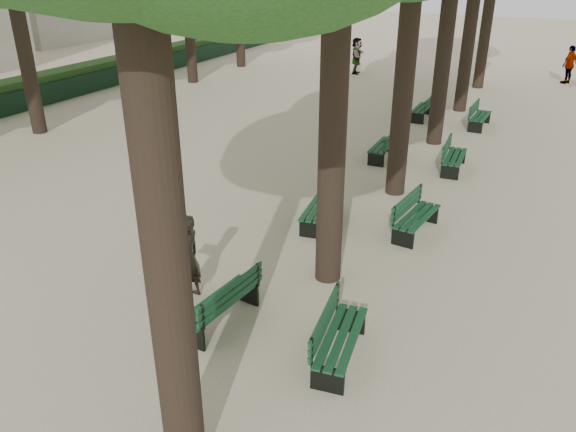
% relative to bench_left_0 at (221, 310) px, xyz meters
% --- Properties ---
extents(ground, '(120.00, 120.00, 0.00)m').
position_rel_bench_left_0_xyz_m(ground, '(-0.37, -0.71, -0.27)').
color(ground, beige).
rests_on(ground, ground).
extents(bench_left_0, '(0.77, 1.85, 0.92)m').
position_rel_bench_left_0_xyz_m(bench_left_0, '(0.00, 0.00, 0.00)').
color(bench_left_0, black).
rests_on(bench_left_0, ground).
extents(bench_left_1, '(0.80, 1.86, 0.92)m').
position_rel_bench_left_0_xyz_m(bench_left_1, '(-0.00, 4.53, 0.00)').
color(bench_left_1, black).
rests_on(bench_left_1, ground).
extents(bench_left_2, '(0.58, 1.80, 0.92)m').
position_rel_bench_left_0_xyz_m(bench_left_2, '(0.00, 9.89, 0.00)').
color(bench_left_2, black).
rests_on(bench_left_2, ground).
extents(bench_left_3, '(0.57, 1.80, 0.92)m').
position_rel_bench_left_0_xyz_m(bench_left_3, '(0.00, 15.24, 0.00)').
color(bench_left_3, black).
rests_on(bench_left_3, ground).
extents(bench_right_0, '(0.79, 1.86, 0.92)m').
position_rel_bench_left_0_xyz_m(bench_right_0, '(2.27, -0.03, 0.00)').
color(bench_right_0, black).
rests_on(bench_right_0, ground).
extents(bench_right_1, '(0.80, 1.86, 0.92)m').
position_rel_bench_left_0_xyz_m(bench_right_1, '(2.27, 5.02, 0.00)').
color(bench_right_1, black).
rests_on(bench_right_1, ground).
extents(bench_right_2, '(0.66, 1.83, 0.92)m').
position_rel_bench_left_0_xyz_m(bench_right_2, '(2.27, 9.74, 0.00)').
color(bench_right_2, black).
rests_on(bench_right_2, ground).
extents(bench_right_3, '(0.65, 1.82, 0.92)m').
position_rel_bench_left_0_xyz_m(bench_right_3, '(2.27, 14.94, 0.00)').
color(bench_right_3, black).
rests_on(bench_right_3, ground).
extents(man_with_map, '(0.65, 0.73, 1.75)m').
position_rel_bench_left_0_xyz_m(man_with_map, '(-0.97, 0.44, 0.60)').
color(man_with_map, black).
rests_on(man_with_map, ground).
extents(pedestrian_c, '(0.92, 1.13, 1.89)m').
position_rel_bench_left_0_xyz_m(pedestrian_c, '(5.08, 25.23, 0.67)').
color(pedestrian_c, '#262628').
rests_on(pedestrian_c, ground).
extents(pedestrian_a, '(0.59, 0.80, 1.52)m').
position_rel_bench_left_0_xyz_m(pedestrian_a, '(-7.66, 25.34, 0.49)').
color(pedestrian_a, '#262628').
rests_on(pedestrian_a, ground).
extents(pedestrian_e, '(0.74, 1.83, 1.93)m').
position_rel_bench_left_0_xyz_m(pedestrian_e, '(-5.52, 23.10, 0.69)').
color(pedestrian_e, '#262628').
rests_on(pedestrian_e, ground).
extents(fence, '(0.08, 42.00, 0.90)m').
position_rel_bench_left_0_xyz_m(fence, '(-15.37, 10.29, 0.18)').
color(fence, black).
rests_on(fence, ground).
extents(hedge, '(1.20, 42.00, 1.20)m').
position_rel_bench_left_0_xyz_m(hedge, '(-16.07, 10.29, 0.33)').
color(hedge, '#1C3E15').
rests_on(hedge, ground).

